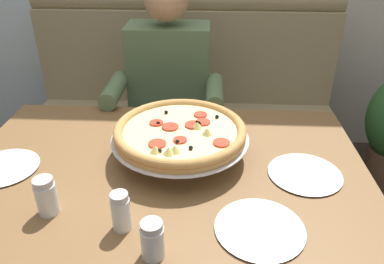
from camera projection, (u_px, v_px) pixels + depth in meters
The scene contains 11 objects.
booth_bench at pixel (184, 124), 2.23m from camera, with size 1.76×0.78×1.13m.
dining_table at pixel (165, 186), 1.31m from camera, with size 1.36×0.89×0.73m.
diner_main at pixel (167, 94), 1.84m from camera, with size 0.54×0.64×1.27m.
pizza at pixel (180, 132), 1.28m from camera, with size 0.47×0.47×0.13m.
shaker_pepper_flakes at pixel (121, 214), 0.99m from camera, with size 0.05×0.05×0.11m.
shaker_parmesan at pixel (47, 198), 1.05m from camera, with size 0.06×0.06×0.11m.
shaker_oregano at pixel (153, 242), 0.91m from camera, with size 0.06×0.06×0.11m.
plate_near_left at pixel (305, 172), 1.22m from camera, with size 0.24×0.24×0.02m.
plate_near_right at pixel (3, 166), 1.25m from camera, with size 0.23×0.23×0.02m.
plate_far_side at pixel (260, 227), 1.01m from camera, with size 0.24×0.24×0.02m.
patio_chair at pixel (6, 41), 3.27m from camera, with size 0.43×0.43×0.86m.
Camera 1 is at (0.15, -1.03, 1.46)m, focal length 35.22 mm.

